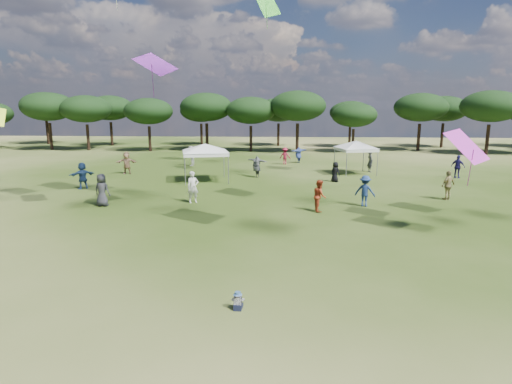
# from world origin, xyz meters

# --- Properties ---
(ground) EXTENTS (140.00, 140.00, 0.00)m
(ground) POSITION_xyz_m (0.00, 0.00, 0.00)
(ground) COLOR #334815
(ground) RESTS_ON ground
(tree_line) EXTENTS (108.78, 17.63, 7.77)m
(tree_line) POSITION_xyz_m (2.39, 47.41, 5.42)
(tree_line) COLOR black
(tree_line) RESTS_ON ground
(tent_left) EXTENTS (6.60, 6.60, 3.20)m
(tent_left) POSITION_xyz_m (-4.52, 22.87, 2.78)
(tent_left) COLOR gray
(tent_left) RESTS_ON ground
(tent_right) EXTENTS (5.67, 5.67, 3.15)m
(tent_right) POSITION_xyz_m (7.61, 27.05, 2.72)
(tent_right) COLOR gray
(tent_right) RESTS_ON ground
(toddler) EXTENTS (0.37, 0.41, 0.55)m
(toddler) POSITION_xyz_m (0.13, 1.82, 0.24)
(toddler) COLOR black
(toddler) RESTS_ON ground
(festival_crowd) EXTENTS (29.50, 21.64, 1.92)m
(festival_crowd) POSITION_xyz_m (-0.96, 23.53, 0.90)
(festival_crowd) COLOR black
(festival_crowd) RESTS_ON ground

